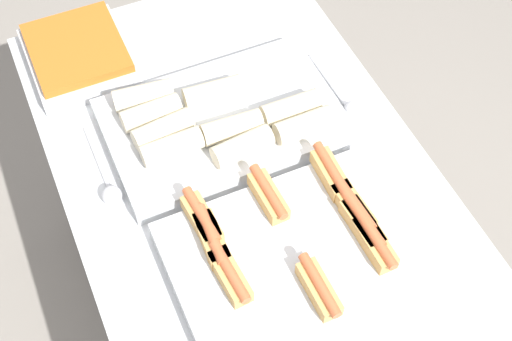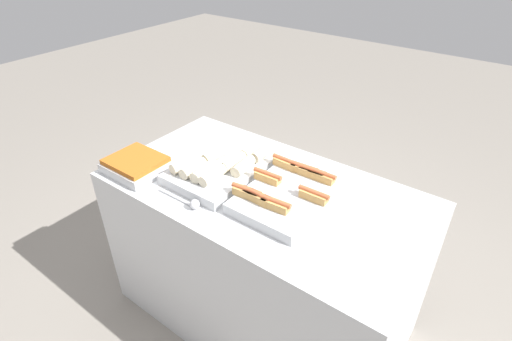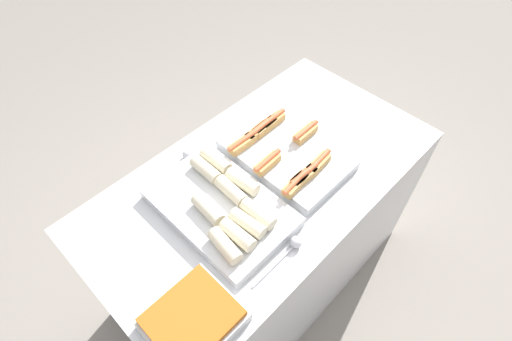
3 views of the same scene
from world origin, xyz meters
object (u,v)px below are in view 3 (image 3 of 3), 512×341
tray_wraps (223,206)px  serving_spoon_near (292,246)px  tray_hotdogs (285,153)px  tray_side_front (193,320)px  serving_spoon_far (184,157)px

tray_wraps → serving_spoon_near: (0.06, -0.30, -0.02)m
tray_wraps → tray_hotdogs: bearing=1.9°
tray_hotdogs → serving_spoon_near: 0.44m
serving_spoon_near → tray_wraps: bearing=102.1°
tray_hotdogs → tray_wraps: bearing=-178.1°
tray_wraps → tray_side_front: (-0.36, -0.25, -0.00)m
tray_hotdogs → serving_spoon_near: size_ratio=2.07×
tray_hotdogs → serving_spoon_far: (-0.31, 0.31, -0.02)m
tray_wraps → serving_spoon_near: tray_wraps is taller
tray_hotdogs → serving_spoon_far: tray_hotdogs is taller
tray_wraps → serving_spoon_near: size_ratio=2.20×
serving_spoon_near → tray_side_front: bearing=173.4°
tray_side_front → serving_spoon_near: tray_side_front is taller
tray_hotdogs → tray_wraps: tray_wraps is taller
tray_wraps → tray_side_front: 0.44m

